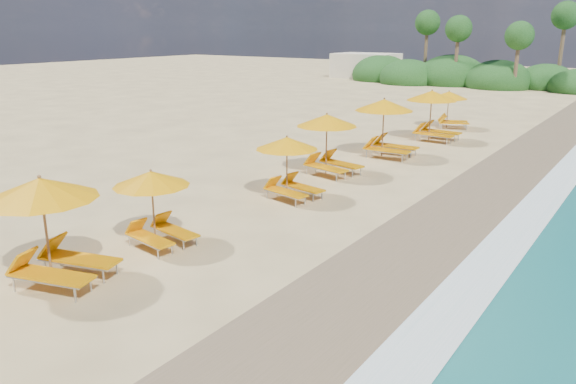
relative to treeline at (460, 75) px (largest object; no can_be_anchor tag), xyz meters
name	(u,v)px	position (x,y,z in m)	size (l,w,h in m)	color
ground	(288,232)	(9.94, -45.51, -1.00)	(160.00, 160.00, 0.00)	#D2B57B
wet_sand	(418,263)	(13.94, -45.51, -0.99)	(4.00, 160.00, 0.01)	#7D664B
surf_foam	(532,289)	(16.64, -45.51, -0.97)	(4.00, 160.00, 0.01)	white
station_3	(52,223)	(7.42, -51.29, 0.44)	(3.21, 3.12, 2.56)	olive
station_4	(156,203)	(7.58, -48.33, 0.18)	(2.46, 2.34, 2.09)	olive
station_5	(290,164)	(8.09, -42.70, 0.23)	(2.63, 2.52, 2.19)	olive
station_6	(330,140)	(7.52, -39.07, 0.39)	(2.99, 2.87, 2.47)	olive
station_7	(387,124)	(8.03, -34.81, 0.51)	(2.92, 2.71, 2.69)	olive
station_8	(434,112)	(8.39, -29.88, 0.49)	(2.94, 2.74, 2.65)	olive
station_9	(451,107)	(7.83, -25.63, 0.23)	(2.87, 2.85, 2.19)	olive
treeline	(460,75)	(0.00, 0.00, 0.00)	(25.80, 8.80, 9.74)	#163D14
beach_building	(366,66)	(-12.06, 2.49, 0.40)	(7.00, 5.00, 2.80)	beige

